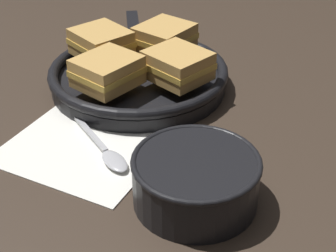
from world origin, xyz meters
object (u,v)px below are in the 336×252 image
object	(u,v)px
sandwich_near_left	(178,65)
soup_bowl	(196,177)
sandwich_far_right	(107,71)
spoon	(107,152)
sandwich_far_left	(101,43)
sandwich_near_right	(165,38)
skillet	(139,76)

from	to	relation	value
sandwich_near_left	soup_bowl	bearing A→B (deg)	-65.59
sandwich_far_right	spoon	bearing A→B (deg)	-65.67
sandwich_near_left	sandwich_far_left	world-z (taller)	same
sandwich_near_left	sandwich_far_right	bearing A→B (deg)	-148.58
sandwich_near_left	sandwich_far_right	xyz separation A→B (m)	(-0.10, -0.06, 0.00)
soup_bowl	sandwich_near_right	world-z (taller)	sandwich_near_right
spoon	sandwich_near_left	world-z (taller)	sandwich_near_left
skillet	sandwich_far_left	size ratio (longest dim) A/B	3.35
skillet	soup_bowl	bearing A→B (deg)	-53.91
sandwich_far_right	sandwich_near_left	bearing A→B (deg)	31.42
sandwich_near_right	sandwich_far_left	size ratio (longest dim) A/B	0.93
soup_bowl	sandwich_near_right	size ratio (longest dim) A/B	1.37
sandwich_far_left	sandwich_far_right	distance (m)	0.11
sandwich_far_right	sandwich_near_right	bearing A→B (deg)	76.42
sandwich_near_left	sandwich_near_right	bearing A→B (deg)	121.42
spoon	sandwich_far_left	xyz separation A→B (m)	(-0.12, 0.22, 0.06)
soup_bowl	spoon	world-z (taller)	soup_bowl
skillet	sandwich_near_left	size ratio (longest dim) A/B	3.41
skillet	sandwich_near_right	bearing A→B (deg)	75.42
sandwich_far_left	skillet	bearing A→B (deg)	-12.37
sandwich_near_right	sandwich_far_left	xyz separation A→B (m)	(-0.10, -0.06, 0.00)
spoon	skillet	xyz separation A→B (m)	(-0.04, 0.21, 0.01)
skillet	sandwich_near_right	size ratio (longest dim) A/B	3.59
sandwich_near_left	sandwich_near_right	world-z (taller)	same
soup_bowl	sandwich_far_left	bearing A→B (deg)	134.09
spoon	sandwich_near_right	size ratio (longest dim) A/B	1.28
spoon	sandwich_far_right	world-z (taller)	sandwich_far_right
sandwich_near_left	sandwich_near_right	xyz separation A→B (m)	(-0.06, 0.10, 0.00)
sandwich_near_right	soup_bowl	bearing A→B (deg)	-63.43
skillet	sandwich_near_left	world-z (taller)	sandwich_near_left
skillet	sandwich_far_left	world-z (taller)	sandwich_far_left
sandwich_near_left	sandwich_far_left	bearing A→B (deg)	166.42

